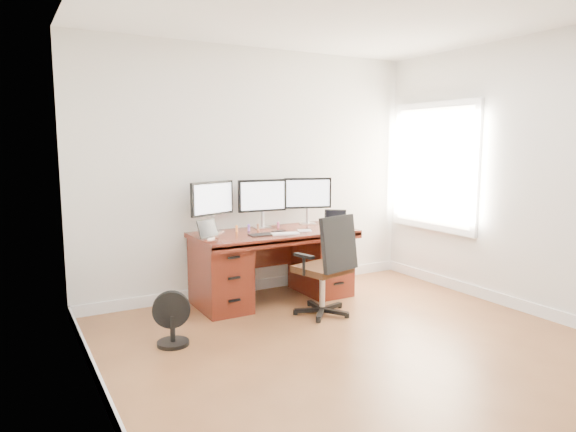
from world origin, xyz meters
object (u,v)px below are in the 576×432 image
floor_fan (172,320)px  monitor_center (262,197)px  keyboard (285,234)px  desk (273,263)px  office_chair (326,283)px

floor_fan → monitor_center: bearing=53.3°
monitor_center → keyboard: 0.59m
floor_fan → keyboard: size_ratio=1.62×
desk → monitor_center: size_ratio=3.09×
monitor_center → keyboard: size_ratio=1.96×
office_chair → keyboard: office_chair is taller
floor_fan → keyboard: 1.51m
desk → office_chair: bearing=-73.3°
floor_fan → monitor_center: size_ratio=0.83×
office_chair → keyboard: bearing=99.9°
desk → keyboard: size_ratio=6.05×
desk → office_chair: (0.21, -0.71, -0.07)m
office_chair → monitor_center: bearing=88.9°
desk → office_chair: size_ratio=1.71×
monitor_center → keyboard: bearing=-83.1°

